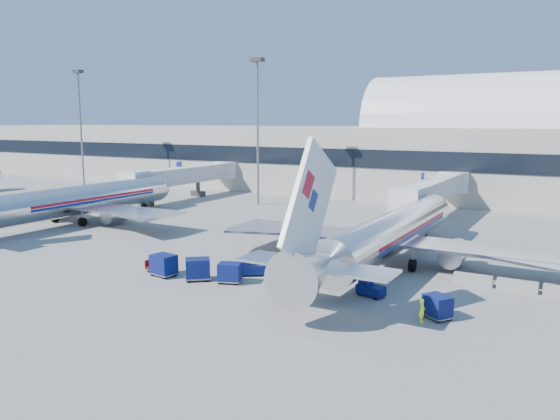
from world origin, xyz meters
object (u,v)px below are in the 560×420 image
Objects in this scene: airliner_mid at (74,201)px; tug_left at (263,260)px; barrier_near at (473,280)px; cart_train_c at (164,265)px; tug_lead at (250,268)px; jetbridge_near at (436,190)px; cart_solo_near at (290,289)px; airliner_main at (388,234)px; ramp_worker at (422,310)px; tug_right at (370,288)px; mast_west at (258,110)px; cart_train_a at (230,272)px; cart_solo_far at (437,306)px; cart_train_b at (198,269)px; mast_far_west at (80,112)px; jetbridge_mid at (190,175)px; cart_open_red at (159,268)px; barrier_mid at (517,286)px.

tug_left is at bearing -10.79° from airliner_mid.
cart_train_c reaches higher than barrier_near.
tug_lead is 1.10× the size of cart_train_c.
jetbridge_near is 39.80m from cart_solo_near.
airliner_main reaches higher than ramp_worker.
tug_right is 1.43× the size of ramp_worker.
airliner_main is 16.14× the size of cart_train_c.
mast_west is at bearing 20.83° from tug_left.
cart_solo_far is at bearing -19.12° from cart_train_a.
barrier_near is 1.32× the size of tug_left.
mast_west reaches higher than cart_train_b.
barrier_near is 18.35m from tug_lead.
ramp_worker is at bearing -123.78° from tug_left.
airliner_mid reaches higher than cart_solo_far.
cart_train_a is 6.15m from cart_train_c.
airliner_main is at bearing 6.00° from cart_train_b.
tug_left is at bearing -27.68° from mast_far_west.
tug_lead is (60.87, -34.58, -14.11)m from mast_far_west.
tug_left is (60.37, -31.66, -14.17)m from mast_far_west.
mast_west is at bearing -3.21° from jetbridge_mid.
jetbridge_near is 40.17m from ramp_worker.
cart_solo_near is at bearing -102.17° from airliner_main.
cart_solo_far is (77.38, -37.02, -13.95)m from mast_far_west.
cart_open_red is at bearing 138.73° from cart_train_b.
cart_train_b reaches higher than cart_solo_far.
cart_train_a is at bearing -151.92° from barrier_near.
airliner_main is 13.83m from cart_solo_near.
tug_lead is at bearing -135.15° from airliner_main.
jetbridge_mid is 10.55× the size of cart_train_b.
cart_solo_far is (22.76, 1.37, -0.14)m from cart_train_c.
mast_west is at bearing 119.08° from cart_train_c.
jetbridge_mid is at bearing 176.79° from mast_west.
ramp_worker is (-1.33, -10.20, 0.35)m from barrier_near.
cart_solo_near is at bearing -0.33° from cart_open_red.
mast_west is at bearing 85.59° from tug_lead.
tug_right is (-9.51, -6.78, 0.17)m from barrier_mid.
cart_train_a is at bearing -100.33° from jetbridge_near.
jetbridge_near is 36.17m from tug_lead.
cart_train_a reaches higher than tug_right.
cart_train_b is at bearing 16.23° from cart_train_c.
airliner_mid is at bearing 173.64° from cart_solo_near.
tug_right is at bearing -144.51° from barrier_mid.
cart_train_a is 1.41× the size of ramp_worker.
mast_far_west is 71.41m from tug_lead.
mast_west is 9.68× the size of cart_solo_near.
mast_west is 49.33m from barrier_near.
cart_train_c reaches higher than cart_solo_far.
cart_solo_far is at bearing -36.15° from jetbridge_mid.
cart_train_b is (-2.46, -6.27, 0.35)m from tug_left.
tug_left is at bearing 46.14° from cart_open_red.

